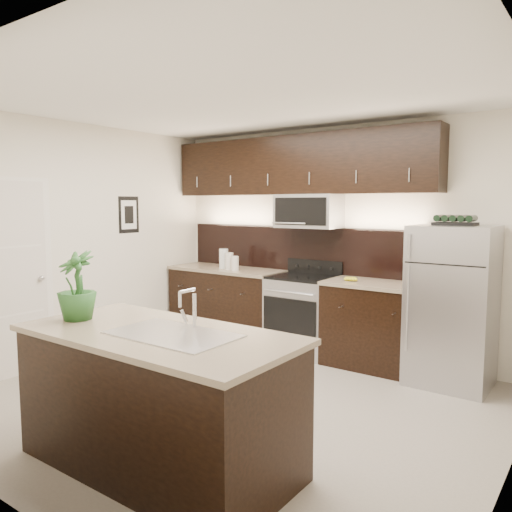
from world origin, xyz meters
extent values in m
plane|color=gray|center=(0.00, 0.00, 0.00)|extent=(4.50, 4.50, 0.00)
cube|color=silver|center=(0.00, 2.00, 1.35)|extent=(4.50, 0.02, 2.70)
cube|color=silver|center=(0.00, -2.00, 1.35)|extent=(4.50, 0.02, 2.70)
cube|color=silver|center=(-2.25, 0.00, 1.35)|extent=(0.02, 4.00, 2.70)
cube|color=white|center=(0.00, 0.00, 2.70)|extent=(4.50, 4.00, 0.02)
cube|color=silver|center=(-2.23, -0.80, 1.01)|extent=(0.04, 0.80, 2.02)
sphere|color=silver|center=(-2.20, -0.48, 1.00)|extent=(0.06, 0.06, 0.06)
cube|color=black|center=(-2.24, 0.75, 1.65)|extent=(0.01, 0.32, 0.46)
cube|color=white|center=(-2.23, 0.75, 1.65)|extent=(0.00, 0.24, 0.36)
cube|color=black|center=(-1.42, 1.69, 0.45)|extent=(1.57, 0.62, 0.90)
cube|color=black|center=(0.71, 1.69, 0.45)|extent=(1.16, 0.62, 0.90)
cube|color=#B2B2B7|center=(-0.25, 1.69, 0.45)|extent=(0.76, 0.62, 0.90)
cube|color=black|center=(-0.25, 1.69, 0.92)|extent=(0.76, 0.60, 0.03)
cube|color=tan|center=(-1.42, 1.69, 0.92)|extent=(1.59, 0.65, 0.04)
cube|color=tan|center=(0.71, 1.69, 0.92)|extent=(1.18, 0.65, 0.04)
cube|color=black|center=(-0.46, 1.99, 1.22)|extent=(3.49, 0.02, 0.56)
cube|color=#B2B2B7|center=(-0.25, 1.80, 1.70)|extent=(0.76, 0.40, 0.40)
cube|color=black|center=(-0.46, 1.83, 2.25)|extent=(3.49, 0.33, 0.70)
cube|color=black|center=(0.29, -1.16, 0.45)|extent=(1.90, 0.90, 0.90)
cube|color=tan|center=(0.29, -1.16, 0.92)|extent=(1.96, 0.96, 0.04)
cube|color=silver|center=(0.44, -1.16, 0.95)|extent=(0.84, 0.50, 0.01)
cylinder|color=silver|center=(0.44, -0.95, 1.06)|extent=(0.03, 0.03, 0.24)
cylinder|color=silver|center=(0.44, -1.02, 1.21)|extent=(0.02, 0.14, 0.02)
cylinder|color=silver|center=(0.44, -1.09, 1.16)|extent=(0.02, 0.02, 0.10)
cube|color=#B2B2B7|center=(1.47, 1.63, 0.79)|extent=(0.76, 0.69, 1.58)
cube|color=black|center=(1.47, 1.63, 1.59)|extent=(0.39, 0.24, 0.03)
cylinder|color=black|center=(1.33, 1.63, 1.64)|extent=(0.07, 0.22, 0.07)
cylinder|color=black|center=(1.40, 1.63, 1.64)|extent=(0.07, 0.22, 0.07)
cylinder|color=black|center=(1.47, 1.63, 1.64)|extent=(0.07, 0.22, 0.07)
cylinder|color=black|center=(1.55, 1.63, 1.64)|extent=(0.07, 0.22, 0.07)
cylinder|color=black|center=(1.62, 1.63, 1.64)|extent=(0.07, 0.22, 0.07)
imported|color=#235321|center=(-0.44, -1.26, 1.19)|extent=(0.31, 0.31, 0.51)
cylinder|color=silver|center=(-1.44, 1.64, 1.07)|extent=(0.12, 0.12, 0.26)
cylinder|color=silver|center=(-1.30, 1.59, 1.05)|extent=(0.11, 0.11, 0.22)
cylinder|color=silver|center=(-1.17, 1.54, 1.03)|extent=(0.10, 0.10, 0.18)
cylinder|color=silver|center=(1.06, 1.64, 1.03)|extent=(0.09, 0.09, 0.18)
cylinder|color=silver|center=(1.06, 1.64, 1.12)|extent=(0.09, 0.09, 0.02)
cylinder|color=silver|center=(1.06, 1.64, 1.17)|extent=(0.01, 0.01, 0.07)
ellipsoid|color=gold|center=(0.36, 1.61, 0.96)|extent=(0.17, 0.15, 0.05)
camera|label=1|loc=(2.73, -3.41, 1.79)|focal=35.00mm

